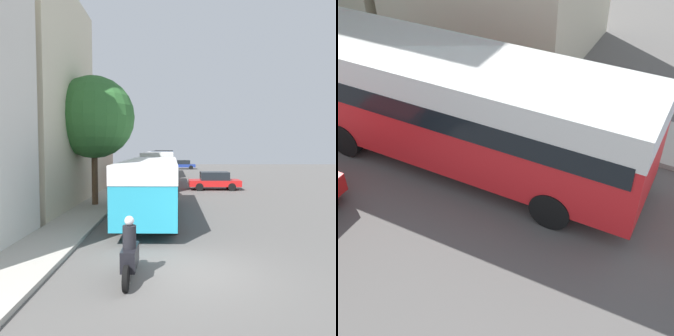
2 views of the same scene
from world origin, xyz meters
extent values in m
cube|color=red|center=(-1.82, 20.92, 1.80)|extent=(2.57, 9.88, 2.59)
cube|color=white|center=(-1.82, 20.92, 2.70)|extent=(2.59, 9.93, 0.78)
cube|color=black|center=(-1.82, 20.92, 2.12)|extent=(2.62, 9.49, 0.57)
cylinder|color=black|center=(-3.00, 23.98, 0.50)|extent=(0.28, 1.00, 1.00)
cylinder|color=black|center=(-0.64, 23.98, 0.50)|extent=(0.28, 1.00, 1.00)
cylinder|color=black|center=(-3.00, 17.86, 0.50)|extent=(0.28, 1.00, 1.00)
cylinder|color=black|center=(-0.64, 17.86, 0.50)|extent=(0.28, 1.00, 1.00)
cylinder|color=#232838|center=(-5.12, 21.39, 0.57)|extent=(0.32, 0.32, 0.85)
cylinder|color=#4C6B4C|center=(-5.12, 21.39, 1.35)|extent=(0.40, 0.40, 0.71)
sphere|color=tan|center=(-5.12, 21.39, 1.82)|extent=(0.23, 0.23, 0.23)
camera|label=1|loc=(-0.63, -9.02, 3.53)|focal=35.00mm
camera|label=2|loc=(6.72, 26.58, 8.04)|focal=50.00mm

